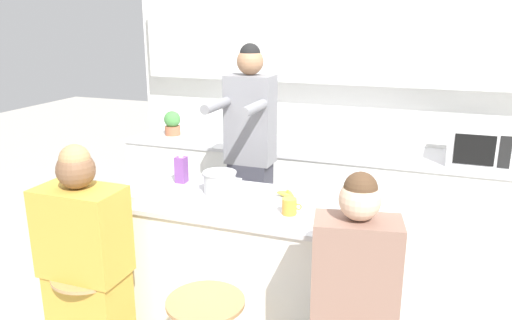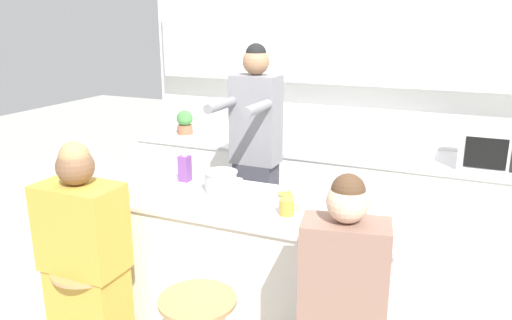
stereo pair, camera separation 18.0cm
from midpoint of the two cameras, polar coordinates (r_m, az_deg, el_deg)
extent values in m
cube|color=silver|center=(4.83, 6.73, 7.74)|extent=(3.87, 0.06, 2.70)
cube|color=white|center=(4.68, 6.60, 13.33)|extent=(3.56, 0.16, 0.75)
cube|color=white|center=(4.69, 5.27, -4.03)|extent=(3.56, 0.67, 0.87)
cube|color=#BCBCC1|center=(4.56, 5.42, 1.27)|extent=(3.59, 0.70, 0.03)
cube|color=white|center=(3.29, -2.06, -12.19)|extent=(1.84, 0.70, 0.84)
cube|color=#BCBCC1|center=(3.11, -2.14, -5.07)|extent=(1.88, 0.74, 0.03)
cylinder|color=tan|center=(3.09, -20.25, -12.21)|extent=(0.41, 0.41, 0.02)
cylinder|color=tan|center=(2.68, -7.80, -15.84)|extent=(0.41, 0.41, 0.02)
cube|color=#383842|center=(3.99, -1.92, -6.95)|extent=(0.30, 0.22, 0.96)
cube|color=slate|center=(3.74, -2.04, 4.61)|extent=(0.36, 0.22, 0.66)
cylinder|color=slate|center=(3.51, -6.07, 6.20)|extent=(0.07, 0.37, 0.07)
cylinder|color=slate|center=(3.40, -1.77, 5.94)|extent=(0.07, 0.37, 0.07)
sphere|color=#936B4C|center=(3.68, -2.11, 11.19)|extent=(0.20, 0.20, 0.20)
sphere|color=black|center=(3.68, -2.12, 12.03)|extent=(0.16, 0.16, 0.15)
cube|color=gold|center=(2.98, -20.91, -7.66)|extent=(0.47, 0.29, 0.51)
sphere|color=brown|center=(2.87, -21.62, -1.07)|extent=(0.21, 0.21, 0.21)
sphere|color=#A37F51|center=(2.85, -21.73, 0.02)|extent=(0.17, 0.17, 0.17)
cube|color=#896656|center=(2.35, 9.08, -12.91)|extent=(0.42, 0.29, 0.54)
sphere|color=#DBB293|center=(2.20, 9.49, -4.53)|extent=(0.22, 0.22, 0.19)
sphere|color=#513823|center=(2.18, 9.55, -3.27)|extent=(0.17, 0.17, 0.15)
cylinder|color=#B7BABC|center=(3.25, -5.75, -2.63)|extent=(0.21, 0.21, 0.13)
cylinder|color=#B7BABC|center=(3.23, -5.79, -1.44)|extent=(0.22, 0.22, 0.01)
cylinder|color=#B7BABC|center=(3.30, -7.80, -1.67)|extent=(0.05, 0.01, 0.01)
cylinder|color=#B7BABC|center=(3.19, -3.68, -2.17)|extent=(0.05, 0.01, 0.01)
cylinder|color=white|center=(2.97, 12.47, -5.59)|extent=(0.20, 0.20, 0.06)
cylinder|color=silver|center=(3.21, -14.26, -4.05)|extent=(0.21, 0.21, 0.06)
cylinder|color=orange|center=(2.90, 2.04, -5.33)|extent=(0.09, 0.09, 0.10)
torus|color=orange|center=(2.88, 3.09, -5.38)|extent=(0.04, 0.01, 0.04)
ellipsoid|color=yellow|center=(3.17, 1.71, -3.98)|extent=(0.10, 0.04, 0.04)
ellipsoid|color=yellow|center=(3.20, 1.44, -3.76)|extent=(0.08, 0.10, 0.04)
ellipsoid|color=yellow|center=(3.19, 2.32, -3.86)|extent=(0.09, 0.09, 0.04)
cube|color=#7A428E|center=(3.48, -10.00, -1.11)|extent=(0.07, 0.07, 0.18)
cylinder|color=white|center=(3.46, -10.08, 0.45)|extent=(0.03, 0.03, 0.02)
cube|color=white|center=(4.35, 23.05, 1.64)|extent=(0.48, 0.39, 0.31)
cube|color=black|center=(4.15, 22.57, 1.07)|extent=(0.30, 0.01, 0.24)
cube|color=black|center=(4.17, 25.49, 0.79)|extent=(0.09, 0.01, 0.25)
cylinder|color=#A86042|center=(5.09, -10.51, 3.33)|extent=(0.16, 0.16, 0.09)
sphere|color=#478942|center=(5.07, -10.57, 4.59)|extent=(0.16, 0.16, 0.16)
camera|label=1|loc=(0.09, -91.67, -0.48)|focal=35.00mm
camera|label=2|loc=(0.09, 88.33, 0.48)|focal=35.00mm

